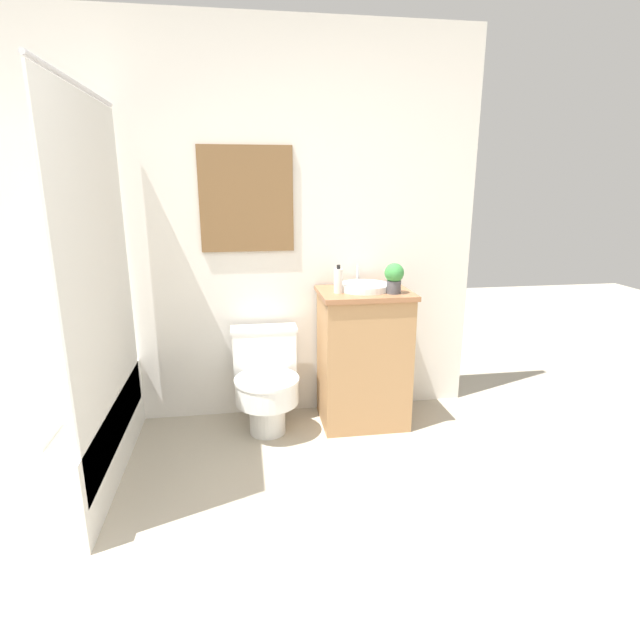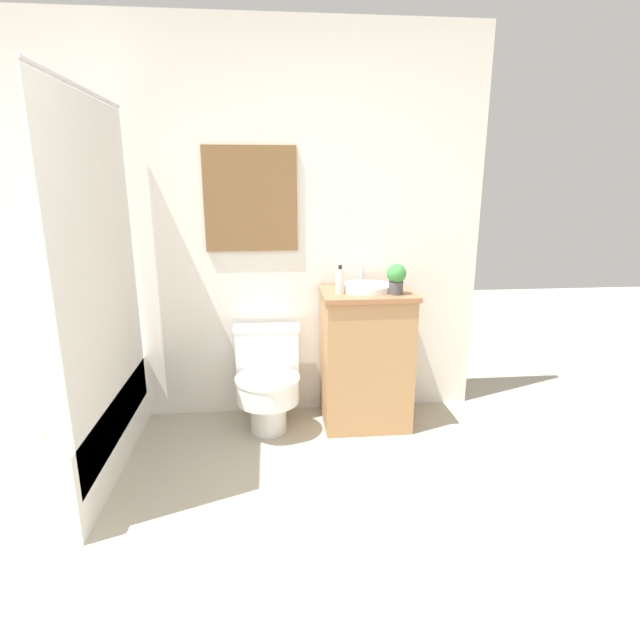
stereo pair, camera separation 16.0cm
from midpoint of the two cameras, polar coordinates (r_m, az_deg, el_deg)
wall_back at (r=3.28m, az=-8.83°, el=10.14°), size 3.29×0.07×2.50m
shower_area at (r=3.05m, az=-25.23°, el=-10.53°), size 0.56×1.30×1.98m
toilet at (r=3.22m, az=-4.57°, el=-6.82°), size 0.42×0.51×0.65m
vanity at (r=3.26m, az=6.63°, el=-4.38°), size 0.58×0.46×0.89m
sink at (r=3.15m, az=6.81°, el=3.73°), size 0.33×0.36×0.13m
soap_bottle at (r=3.05m, az=3.81°, el=4.48°), size 0.06×0.06×0.17m
potted_plant at (r=3.06m, az=10.19°, el=4.81°), size 0.12×0.12×0.19m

